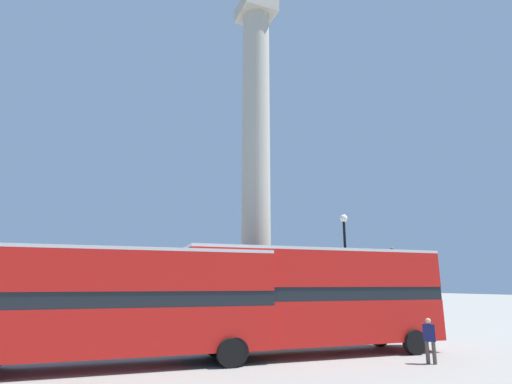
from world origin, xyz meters
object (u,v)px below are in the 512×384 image
Objects in this scene: bus_a at (117,300)px; pedestrian_near_lamp at (430,338)px; equestrian_statue at (396,301)px; street_lamp at (346,270)px; monument_column at (256,228)px; bus_b at (315,295)px.

bus_a is 11.66m from pedestrian_near_lamp.
equestrian_statue reaches higher than bus_a.
bus_a is 7.06× the size of pedestrian_near_lamp.
bus_a is at bearing -169.77° from street_lamp.
bus_b is (0.47, -5.44, -3.55)m from monument_column.
equestrian_statue is 15.70m from pedestrian_near_lamp.
bus_a is at bearing -168.06° from equestrian_statue.
monument_column is at bearing 99.39° from bus_b.
monument_column reaches higher than pedestrian_near_lamp.
monument_column is 10.64m from pedestrian_near_lamp.
pedestrian_near_lamp is at bearing -138.54° from equestrian_statue.
monument_column is 3.29× the size of street_lamp.
equestrian_statue is 11.30m from street_lamp.
bus_b is 4.64m from pedestrian_near_lamp.
pedestrian_near_lamp is (2.89, -3.30, -1.51)m from bus_b.
bus_b is at bearing -85.06° from monument_column.
monument_column is 13.28× the size of pedestrian_near_lamp.
street_lamp is (-8.99, -6.56, 1.93)m from equestrian_statue.
bus_a is 8.07m from bus_b.
monument_column is 1.88× the size of bus_a.
bus_b reaches higher than bus_a.
street_lamp is at bearing -48.68° from pedestrian_near_lamp.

